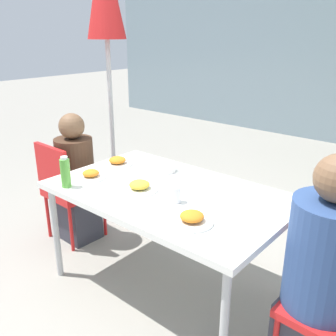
{
  "coord_description": "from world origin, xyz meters",
  "views": [
    {
      "loc": [
        1.41,
        -1.66,
        1.69
      ],
      "look_at": [
        0.0,
        0.0,
        0.89
      ],
      "focal_mm": 40.0,
      "sensor_mm": 36.0,
      "label": 1
    }
  ],
  "objects_px": {
    "person_left": "(77,182)",
    "closed_umbrella": "(105,4)",
    "person_right": "(322,282)",
    "chair_left": "(65,186)",
    "drinking_cup": "(175,194)",
    "salad_bowl": "(165,168)",
    "bottle": "(65,172)"
  },
  "relations": [
    {
      "from": "person_left",
      "to": "closed_umbrella",
      "type": "xyz_separation_m",
      "value": [
        -0.32,
        0.69,
        1.39
      ]
    },
    {
      "from": "person_right",
      "to": "chair_left",
      "type": "bearing_deg",
      "value": 2.99
    },
    {
      "from": "chair_left",
      "to": "drinking_cup",
      "type": "xyz_separation_m",
      "value": [
        1.21,
        -0.05,
        0.29
      ]
    },
    {
      "from": "closed_umbrella",
      "to": "salad_bowl",
      "type": "relative_size",
      "value": 15.43
    },
    {
      "from": "person_right",
      "to": "bottle",
      "type": "relative_size",
      "value": 5.84
    },
    {
      "from": "drinking_cup",
      "to": "salad_bowl",
      "type": "bearing_deg",
      "value": 137.37
    },
    {
      "from": "person_right",
      "to": "drinking_cup",
      "type": "height_order",
      "value": "person_right"
    },
    {
      "from": "bottle",
      "to": "drinking_cup",
      "type": "bearing_deg",
      "value": 22.12
    },
    {
      "from": "chair_left",
      "to": "person_right",
      "type": "relative_size",
      "value": 0.71
    },
    {
      "from": "person_right",
      "to": "closed_umbrella",
      "type": "bearing_deg",
      "value": -15.21
    },
    {
      "from": "bottle",
      "to": "drinking_cup",
      "type": "relative_size",
      "value": 2.1
    },
    {
      "from": "person_left",
      "to": "chair_left",
      "type": "bearing_deg",
      "value": -121.87
    },
    {
      "from": "person_left",
      "to": "bottle",
      "type": "bearing_deg",
      "value": -39.44
    },
    {
      "from": "person_left",
      "to": "closed_umbrella",
      "type": "relative_size",
      "value": 0.44
    },
    {
      "from": "chair_left",
      "to": "drinking_cup",
      "type": "distance_m",
      "value": 1.24
    },
    {
      "from": "person_right",
      "to": "bottle",
      "type": "bearing_deg",
      "value": 14.97
    },
    {
      "from": "person_left",
      "to": "salad_bowl",
      "type": "xyz_separation_m",
      "value": [
        0.77,
        0.23,
        0.24
      ]
    },
    {
      "from": "chair_left",
      "to": "closed_umbrella",
      "type": "bearing_deg",
      "value": 110.58
    },
    {
      "from": "closed_umbrella",
      "to": "salad_bowl",
      "type": "xyz_separation_m",
      "value": [
        1.09,
        -0.45,
        -1.15
      ]
    },
    {
      "from": "chair_left",
      "to": "salad_bowl",
      "type": "relative_size",
      "value": 5.29
    },
    {
      "from": "person_left",
      "to": "person_right",
      "type": "distance_m",
      "value": 2.02
    },
    {
      "from": "closed_umbrella",
      "to": "bottle",
      "type": "height_order",
      "value": "closed_umbrella"
    },
    {
      "from": "chair_left",
      "to": "drinking_cup",
      "type": "bearing_deg",
      "value": -1.02
    },
    {
      "from": "bottle",
      "to": "salad_bowl",
      "type": "distance_m",
      "value": 0.7
    },
    {
      "from": "bottle",
      "to": "salad_bowl",
      "type": "relative_size",
      "value": 1.27
    },
    {
      "from": "person_right",
      "to": "drinking_cup",
      "type": "xyz_separation_m",
      "value": [
        -0.86,
        -0.06,
        0.22
      ]
    },
    {
      "from": "closed_umbrella",
      "to": "bottle",
      "type": "xyz_separation_m",
      "value": [
        0.79,
        -1.09,
        -1.08
      ]
    },
    {
      "from": "closed_umbrella",
      "to": "drinking_cup",
      "type": "distance_m",
      "value": 2.03
    },
    {
      "from": "closed_umbrella",
      "to": "salad_bowl",
      "type": "height_order",
      "value": "closed_umbrella"
    },
    {
      "from": "salad_bowl",
      "to": "bottle",
      "type": "bearing_deg",
      "value": -114.84
    },
    {
      "from": "person_left",
      "to": "person_right",
      "type": "height_order",
      "value": "person_right"
    },
    {
      "from": "person_left",
      "to": "drinking_cup",
      "type": "bearing_deg",
      "value": -5.04
    }
  ]
}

